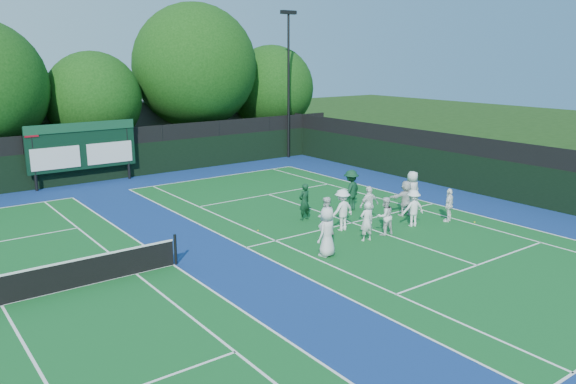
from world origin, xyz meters
TOP-DOWN VIEW (x-y plane):
  - ground at (0.00, 0.00)m, footprint 120.00×120.00m
  - court_apron at (-6.00, 1.00)m, footprint 34.00×32.00m
  - near_court at (0.00, 1.00)m, footprint 11.05×23.85m
  - left_court at (-14.00, 1.00)m, footprint 11.05×23.85m
  - back_fence at (-6.00, 16.00)m, footprint 34.00×0.08m
  - divider_fence_right at (9.00, 1.00)m, footprint 0.08×32.00m
  - scoreboard at (-7.01, 15.59)m, footprint 6.00×0.21m
  - clubhouse at (-2.00, 24.00)m, footprint 18.00×6.00m
  - light_pole_right at (7.50, 15.70)m, footprint 1.20×0.30m
  - tree_c at (-4.76, 19.58)m, footprint 5.94×5.94m
  - tree_d at (2.38, 19.58)m, footprint 8.55×8.55m
  - tree_e at (8.87, 19.58)m, footprint 6.42×6.42m
  - tennis_ball_1 at (3.26, 0.43)m, footprint 0.07×0.07m
  - tennis_ball_2 at (4.32, -2.22)m, footprint 0.07×0.07m
  - tennis_ball_3 at (-3.96, 2.46)m, footprint 0.07×0.07m
  - tennis_ball_4 at (1.04, 2.44)m, footprint 0.07×0.07m
  - player_front_0 at (-3.59, -1.50)m, footprint 1.05×0.86m
  - player_front_1 at (-1.21, -1.12)m, footprint 0.64×0.47m
  - player_front_2 at (-0.07, -1.01)m, footprint 0.84×0.69m
  - player_front_3 at (1.76, -0.90)m, footprint 1.16×0.86m
  - player_front_4 at (3.57, -1.38)m, footprint 0.95×0.65m
  - player_back_0 at (-2.07, 0.35)m, footprint 0.83×0.67m
  - player_back_1 at (-1.06, 0.49)m, footprint 1.15×0.68m
  - player_back_2 at (0.46, 0.43)m, footprint 1.02×0.48m
  - player_back_3 at (2.76, 0.41)m, footprint 1.60×0.89m
  - player_back_4 at (3.73, 0.88)m, footprint 0.92×0.60m
  - coach_left at (-1.38, 2.62)m, footprint 0.64×0.44m
  - coach_right at (1.34, 2.53)m, footprint 1.43×1.09m

SIDE VIEW (x-z plane):
  - ground at x=0.00m, z-range 0.00..0.00m
  - court_apron at x=-6.00m, z-range 0.00..0.01m
  - near_court at x=0.00m, z-range 0.01..0.01m
  - left_court at x=-14.00m, z-range 0.01..0.01m
  - tennis_ball_1 at x=3.26m, z-range 0.00..0.07m
  - tennis_ball_2 at x=4.32m, z-range 0.00..0.07m
  - tennis_ball_3 at x=-3.96m, z-range 0.00..0.07m
  - tennis_ball_4 at x=1.04m, z-range 0.00..0.07m
  - player_front_4 at x=3.57m, z-range 0.00..1.50m
  - player_front_2 at x=-0.07m, z-range 0.00..1.58m
  - player_front_1 at x=-1.21m, z-range 0.00..1.59m
  - player_front_3 at x=1.76m, z-range 0.00..1.60m
  - player_back_0 at x=-2.07m, z-range 0.00..1.62m
  - player_back_3 at x=2.76m, z-range 0.00..1.64m
  - coach_left at x=-1.38m, z-range 0.00..1.66m
  - player_back_2 at x=0.46m, z-range 0.00..1.70m
  - player_back_1 at x=-1.06m, z-range 0.00..1.77m
  - player_front_0 at x=-3.59m, z-range 0.00..1.84m
  - player_back_4 at x=3.73m, z-range 0.00..1.88m
  - coach_right at x=1.34m, z-range 0.00..1.96m
  - back_fence at x=-6.00m, z-range -0.14..2.86m
  - divider_fence_right at x=9.00m, z-range -0.14..2.86m
  - clubhouse at x=-2.00m, z-range 0.00..4.00m
  - scoreboard at x=-7.01m, z-range 0.42..3.97m
  - tree_c at x=-4.76m, z-range 0.60..8.05m
  - tree_e at x=8.87m, z-range 0.59..8.54m
  - tree_d at x=2.38m, z-range 0.85..11.55m
  - light_pole_right at x=7.50m, z-range 1.24..11.36m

